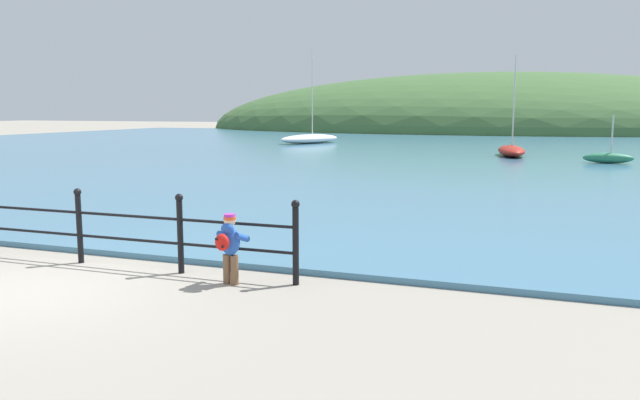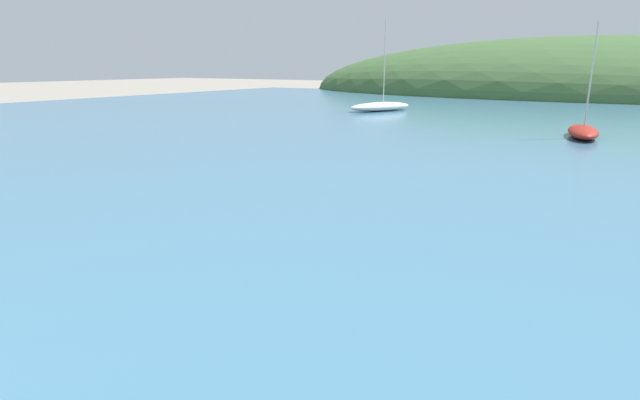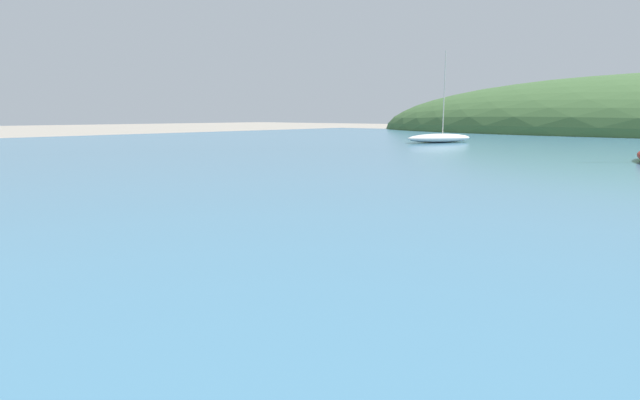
# 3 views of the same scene
# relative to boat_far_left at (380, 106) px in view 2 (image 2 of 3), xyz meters

# --- Properties ---
(water) EXTENTS (80.00, 60.00, 0.10)m
(water) POSITION_rel_boat_far_left_xyz_m (8.78, -1.98, -0.38)
(water) COLOR teal
(water) RESTS_ON ground
(far_hillside) EXTENTS (69.06, 37.98, 13.28)m
(far_hillside) POSITION_rel_boat_far_left_xyz_m (8.78, 35.46, -0.43)
(far_hillside) COLOR #3D6033
(far_hillside) RESTS_ON ground
(boat_far_left) EXTENTS (3.70, 5.36, 6.30)m
(boat_far_left) POSITION_rel_boat_far_left_xyz_m (0.00, 0.00, 0.00)
(boat_far_left) COLOR silver
(boat_far_left) RESTS_ON water
(boat_white_sailboat) EXTENTS (1.90, 4.20, 4.98)m
(boat_white_sailboat) POSITION_rel_boat_far_left_xyz_m (13.75, -7.53, -0.04)
(boat_white_sailboat) COLOR maroon
(boat_white_sailboat) RESTS_ON water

